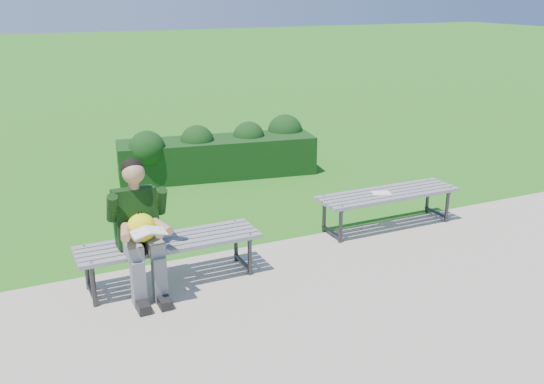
# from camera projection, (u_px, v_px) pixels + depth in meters

# --- Properties ---
(ground) EXTENTS (80.00, 80.00, 0.00)m
(ground) POSITION_uv_depth(u_px,v_px,m) (249.00, 248.00, 6.94)
(ground) COLOR #1C6A1A
(ground) RESTS_ON ground
(walkway) EXTENTS (30.00, 3.50, 0.02)m
(walkway) POSITION_uv_depth(u_px,v_px,m) (325.00, 318.00, 5.43)
(walkway) COLOR beige
(walkway) RESTS_ON ground
(hedge) EXTENTS (3.15, 1.24, 0.86)m
(hedge) POSITION_uv_depth(u_px,v_px,m) (220.00, 152.00, 9.57)
(hedge) COLOR #113F14
(hedge) RESTS_ON ground
(bench_left) EXTENTS (1.80, 0.50, 0.46)m
(bench_left) POSITION_uv_depth(u_px,v_px,m) (169.00, 245.00, 5.97)
(bench_left) COLOR gray
(bench_left) RESTS_ON walkway
(bench_right) EXTENTS (1.80, 0.50, 0.46)m
(bench_right) POSITION_uv_depth(u_px,v_px,m) (388.00, 196.00, 7.40)
(bench_right) COLOR gray
(bench_right) RESTS_ON walkway
(seated_boy) EXTENTS (0.56, 0.76, 1.31)m
(seated_boy) POSITION_uv_depth(u_px,v_px,m) (139.00, 225.00, 5.67)
(seated_boy) COLOR gray
(seated_boy) RESTS_ON walkway
(paper_sheet) EXTENTS (0.26, 0.22, 0.01)m
(paper_sheet) POSITION_uv_depth(u_px,v_px,m) (381.00, 193.00, 7.34)
(paper_sheet) COLOR white
(paper_sheet) RESTS_ON bench_right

